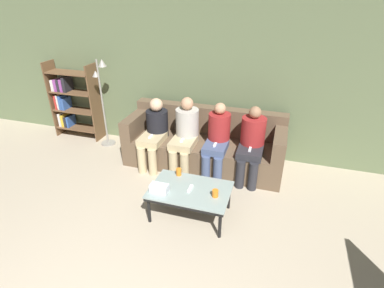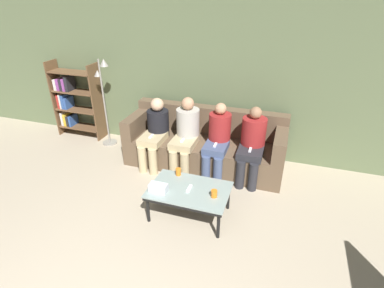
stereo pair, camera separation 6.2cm
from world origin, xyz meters
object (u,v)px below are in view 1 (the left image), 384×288
coffee_table (190,192)px  seated_person_right_end (252,142)px  cup_near_left (179,172)px  tissue_box (159,188)px  cup_near_right (215,193)px  couch (204,145)px  bookshelf (70,100)px  seated_person_mid_left (185,132)px  seated_person_mid_right (217,138)px  game_remote (190,188)px  seated_person_left_end (155,130)px  standing_lamp (102,94)px

coffee_table → seated_person_right_end: seated_person_right_end is taller
cup_near_left → tissue_box: 0.42m
cup_near_right → tissue_box: tissue_box is taller
couch → cup_near_right: (0.49, -1.35, 0.12)m
bookshelf → seated_person_mid_left: size_ratio=1.24×
seated_person_mid_right → seated_person_right_end: 0.51m
cup_near_right → game_remote: cup_near_right is taller
seated_person_left_end → seated_person_right_end: seated_person_right_end is taller
cup_near_left → tissue_box: tissue_box is taller
couch → coffee_table: 1.31m
cup_near_right → seated_person_right_end: seated_person_right_end is taller
game_remote → seated_person_mid_left: 1.19m
seated_person_left_end → cup_near_right: bearing=-41.9°
game_remote → seated_person_mid_left: bearing=111.1°
tissue_box → seated_person_left_end: seated_person_left_end is taller
coffee_table → game_remote: game_remote is taller
cup_near_right → seated_person_mid_left: bearing=123.1°
couch → seated_person_mid_right: (0.25, -0.21, 0.27)m
couch → cup_near_left: size_ratio=25.97×
seated_person_mid_left → seated_person_mid_right: (0.51, -0.01, -0.02)m
cup_near_left → seated_person_mid_right: (0.32, 0.83, 0.15)m
tissue_box → game_remote: bearing=24.5°
bookshelf → seated_person_mid_right: bookshelf is taller
cup_near_right → seated_person_right_end: size_ratio=0.08×
seated_person_mid_right → coffee_table: bearing=-94.5°
game_remote → seated_person_left_end: (-0.93, 1.07, 0.18)m
seated_person_mid_right → seated_person_mid_left: bearing=179.1°
couch → bookshelf: size_ratio=1.75×
game_remote → standing_lamp: (-2.03, 1.43, 0.55)m
couch → bookshelf: bookshelf is taller
standing_lamp → seated_person_mid_right: (2.12, -0.34, -0.36)m
cup_near_left → cup_near_right: bearing=-28.4°
seated_person_mid_left → couch: bearing=38.8°
cup_near_right → seated_person_right_end: (0.27, 1.15, 0.16)m
game_remote → seated_person_right_end: bearing=61.7°
cup_near_right → bookshelf: bearing=153.0°
seated_person_left_end → seated_person_mid_left: 0.51m
coffee_table → game_remote: size_ratio=6.56×
couch → tissue_box: 1.47m
tissue_box → seated_person_mid_left: (-0.08, 1.25, 0.17)m
standing_lamp → seated_person_mid_left: bearing=-11.7°
couch → tissue_box: (-0.17, -1.45, 0.12)m
coffee_table → seated_person_mid_left: bearing=111.1°
tissue_box → bookshelf: size_ratio=0.15×
seated_person_mid_left → cup_near_left: bearing=-77.6°
tissue_box → seated_person_right_end: size_ratio=0.20×
couch → tissue_box: bearing=-96.8°
cup_near_right → standing_lamp: bearing=147.9°
cup_near_right → tissue_box: 0.68m
coffee_table → seated_person_mid_right: size_ratio=0.89×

